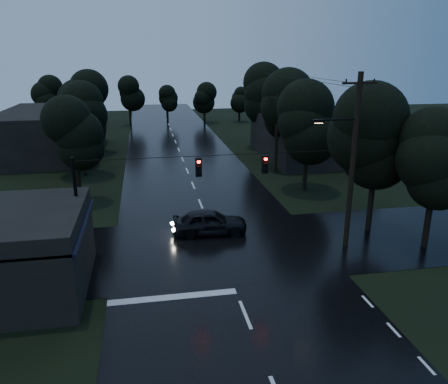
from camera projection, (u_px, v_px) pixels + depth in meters
name	position (u px, v px, depth m)	size (l,w,h in m)	color
main_road	(187.00, 171.00, 42.47)	(12.00, 120.00, 0.02)	black
cross_street	(218.00, 248.00, 25.60)	(60.00, 9.00, 0.02)	black
building_far_right	(310.00, 137.00, 47.97)	(10.00, 14.00, 4.40)	black
building_far_left	(53.00, 133.00, 48.69)	(10.00, 16.00, 5.00)	black
utility_pole_main	(352.00, 159.00, 24.35)	(3.50, 0.30, 10.00)	black
utility_pole_far	(277.00, 132.00, 40.86)	(2.00, 0.30, 7.50)	black
anchor_pole_left	(78.00, 214.00, 22.46)	(0.18, 0.18, 6.00)	black
span_signals	(231.00, 165.00, 23.16)	(15.00, 0.37, 1.12)	black
tree_corner_near	(378.00, 138.00, 26.45)	(4.48, 4.48, 9.44)	black
tree_corner_far	(437.00, 160.00, 24.20)	(3.92, 3.92, 8.26)	black
tree_left_a	(74.00, 135.00, 31.84)	(3.92, 3.92, 8.26)	black
tree_left_b	(79.00, 115.00, 39.13)	(4.20, 4.20, 8.85)	black
tree_left_c	(85.00, 100.00, 48.29)	(4.48, 4.48, 9.44)	black
tree_right_a	(308.00, 123.00, 34.83)	(4.20, 4.20, 8.85)	black
tree_right_b	(284.00, 107.00, 42.32)	(4.48, 4.48, 9.44)	black
tree_right_c	(263.00, 94.00, 51.68)	(4.76, 4.76, 10.03)	black
car	(210.00, 222.00, 27.43)	(1.88, 4.68, 1.59)	black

